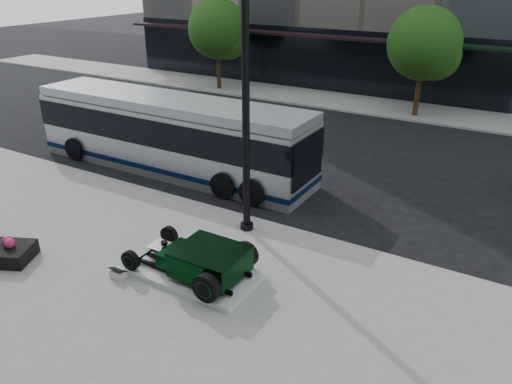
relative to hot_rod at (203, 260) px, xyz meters
The scene contains 8 objects.
ground 5.77m from the hot_rod, 94.34° to the left, with size 120.00×120.00×0.00m, color black.
sidewalk_far 19.72m from the hot_rod, 91.26° to the left, with size 70.00×4.00×0.12m, color gray.
street_trees 19.04m from the hot_rod, 87.83° to the left, with size 29.80×3.80×5.70m.
display_plinth 0.60m from the hot_rod, behind, with size 3.40×1.80×0.15m, color silver.
hot_rod is the anchor object (origin of this frame).
info_plaque 2.29m from the hot_rod, 151.60° to the right, with size 0.40×0.30×0.31m.
lamppost 4.06m from the hot_rod, 99.71° to the left, with size 0.40×0.40×7.26m.
transit_bus 8.41m from the hot_rod, 134.97° to the left, with size 12.12×2.88×2.92m.
Camera 1 is at (7.15, -14.36, 7.52)m, focal length 35.00 mm.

